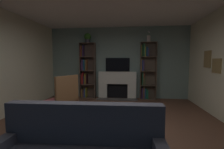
# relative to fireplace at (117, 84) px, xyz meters

# --- Properties ---
(ground_plane) EXTENTS (7.70, 7.70, 0.00)m
(ground_plane) POSITION_rel_fireplace_xyz_m (0.00, -3.09, -0.55)
(ground_plane) COLOR brown
(wall_back_accent) EXTENTS (5.44, 0.06, 2.74)m
(wall_back_accent) POSITION_rel_fireplace_xyz_m (0.00, 0.15, 0.82)
(wall_back_accent) COLOR gray
(wall_back_accent) RESTS_ON ground_plane
(fireplace) EXTENTS (1.54, 0.53, 1.03)m
(fireplace) POSITION_rel_fireplace_xyz_m (0.00, 0.00, 0.00)
(fireplace) COLOR silver
(fireplace) RESTS_ON ground_plane
(tv) EXTENTS (0.93, 0.06, 0.52)m
(tv) POSITION_rel_fireplace_xyz_m (0.00, 0.09, 0.75)
(tv) COLOR black
(tv) RESTS_ON fireplace
(bookshelf_left) EXTENTS (0.59, 0.31, 2.14)m
(bookshelf_left) POSITION_rel_fireplace_xyz_m (-1.22, 0.00, 0.48)
(bookshelf_left) COLOR brown
(bookshelf_left) RESTS_ON ground_plane
(bookshelf_right) EXTENTS (0.59, 0.30, 2.14)m
(bookshelf_right) POSITION_rel_fireplace_xyz_m (1.08, 0.01, 0.49)
(bookshelf_right) COLOR brown
(bookshelf_right) RESTS_ON ground_plane
(potted_plant) EXTENTS (0.26, 0.26, 0.37)m
(potted_plant) POSITION_rel_fireplace_xyz_m (-1.15, -0.03, 1.79)
(potted_plant) COLOR #534D5E
(potted_plant) RESTS_ON bookshelf_left
(vase_with_flowers) EXTENTS (0.14, 0.14, 0.40)m
(vase_with_flowers) POSITION_rel_fireplace_xyz_m (1.15, -0.03, 1.73)
(vase_with_flowers) COLOR silver
(vase_with_flowers) RESTS_ON bookshelf_right
(armchair) EXTENTS (0.81, 0.87, 1.09)m
(armchair) POSITION_rel_fireplace_xyz_m (-1.14, -2.43, -0.01)
(armchair) COLOR brown
(armchair) RESTS_ON ground_plane
(coffee_table) EXTENTS (0.90, 0.51, 0.41)m
(coffee_table) POSITION_rel_fireplace_xyz_m (-0.05, -3.63, -0.19)
(coffee_table) COLOR brown
(coffee_table) RESTS_ON ground_plane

